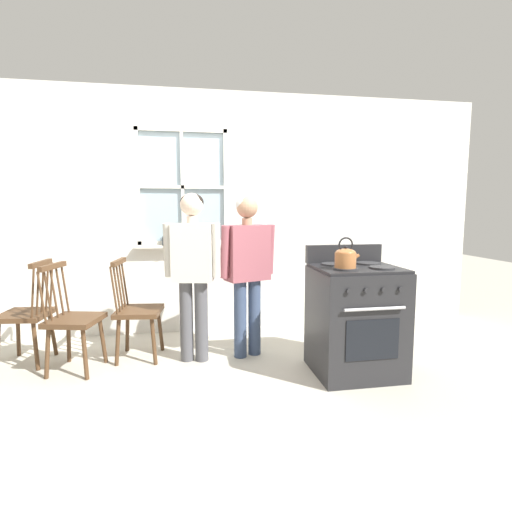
% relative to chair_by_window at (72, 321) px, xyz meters
% --- Properties ---
extents(ground_plane, '(16.00, 16.00, 0.00)m').
position_rel_chair_by_window_xyz_m(ground_plane, '(1.29, -0.41, -0.45)').
color(ground_plane, '#B2AD9E').
extents(wall_back, '(6.40, 0.16, 2.70)m').
position_rel_chair_by_window_xyz_m(wall_back, '(1.30, 0.99, 0.89)').
color(wall_back, silver).
rests_on(wall_back, ground_plane).
extents(chair_by_window, '(0.49, 0.50, 0.94)m').
position_rel_chair_by_window_xyz_m(chair_by_window, '(0.00, 0.00, 0.00)').
color(chair_by_window, '#4C331E').
rests_on(chair_by_window, ground_plane).
extents(chair_near_wall, '(0.45, 0.46, 0.94)m').
position_rel_chair_by_window_xyz_m(chair_near_wall, '(0.51, 0.21, 0.00)').
color(chair_near_wall, '#4C331E').
rests_on(chair_near_wall, ground_plane).
extents(chair_center_cluster, '(0.45, 0.46, 0.94)m').
position_rel_chair_by_window_xyz_m(chair_center_cluster, '(-0.45, 0.26, 0.00)').
color(chair_center_cluster, '#4C331E').
rests_on(chair_center_cluster, ground_plane).
extents(person_elderly_left, '(0.53, 0.28, 1.55)m').
position_rel_chair_by_window_xyz_m(person_elderly_left, '(1.04, 0.05, 0.49)').
color(person_elderly_left, '#4C4C51').
rests_on(person_elderly_left, ground_plane).
extents(person_teen_center, '(0.56, 0.33, 1.52)m').
position_rel_chair_by_window_xyz_m(person_teen_center, '(1.55, 0.08, 0.47)').
color(person_teen_center, '#384766').
rests_on(person_teen_center, ground_plane).
extents(stove, '(0.71, 0.68, 1.08)m').
position_rel_chair_by_window_xyz_m(stove, '(2.39, -0.47, 0.03)').
color(stove, '#232326').
rests_on(stove, ground_plane).
extents(kettle, '(0.21, 0.17, 0.25)m').
position_rel_chair_by_window_xyz_m(kettle, '(2.24, -0.60, 0.58)').
color(kettle, '#A86638').
rests_on(kettle, stove).
extents(potted_plant, '(0.14, 0.14, 0.23)m').
position_rel_chair_by_window_xyz_m(potted_plant, '(0.79, 0.90, 0.63)').
color(potted_plant, '#42474C').
rests_on(potted_plant, wall_back).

